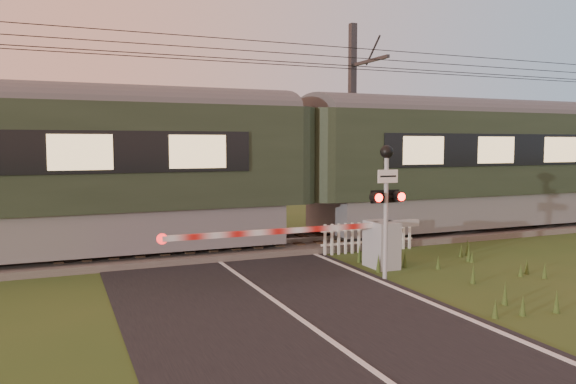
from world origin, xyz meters
name	(u,v)px	position (x,y,z in m)	size (l,w,h in m)	color
ground	(292,314)	(0.00, 0.00, 0.00)	(160.00, 160.00, 0.00)	#2C481C
road	(298,317)	(0.02, -0.23, 0.01)	(6.00, 140.00, 0.03)	black
track_bed	(204,249)	(0.00, 6.50, 0.07)	(140.00, 3.40, 0.39)	#47423D
overhead_wires	(202,50)	(0.00, 6.50, 5.72)	(120.00, 0.62, 0.62)	black
train	(297,165)	(2.93, 6.50, 2.45)	(46.61, 3.21, 4.35)	slate
boom_gate	(372,242)	(3.33, 2.73, 0.65)	(6.64, 0.90, 1.20)	gray
crossing_signal	(386,188)	(3.01, 1.62, 2.12)	(0.78, 0.34, 3.08)	gray
picket_fence	(369,237)	(4.35, 4.60, 0.45)	(3.02, 0.07, 0.88)	silver
catenary_mast	(353,123)	(6.11, 8.73, 3.84)	(0.23, 2.47, 7.40)	#2D2D30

